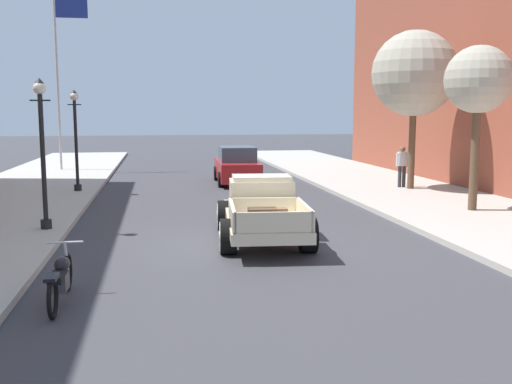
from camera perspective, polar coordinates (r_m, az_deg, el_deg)
ground_plane at (r=13.86m, az=-0.50°, el=-5.22°), size 140.00×140.00×0.00m
hotrod_truck_cream at (r=14.44m, az=0.55°, el=-1.64°), size 2.44×5.03×1.58m
motorcycle_parked at (r=10.10m, az=-18.74°, el=-8.02°), size 0.62×2.12×0.93m
car_background_red at (r=25.76m, az=-1.89°, el=2.55°), size 1.96×4.35×1.65m
pedestrian_sidewalk_right at (r=24.02m, az=14.23°, el=2.69°), size 0.53×0.22×1.65m
street_lamp_near at (r=15.70m, az=-20.35°, el=4.62°), size 0.50×0.32×3.85m
street_lamp_far at (r=23.17m, az=-17.37°, el=5.62°), size 0.50×0.32×3.85m
flagpole at (r=32.41m, az=-18.68°, el=12.08°), size 1.74×0.16×9.16m
street_tree_nearest at (r=18.87m, az=21.11°, el=10.15°), size 2.03×2.03×4.99m
street_tree_second at (r=23.62m, az=15.37°, el=11.17°), size 3.30×3.30×6.15m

